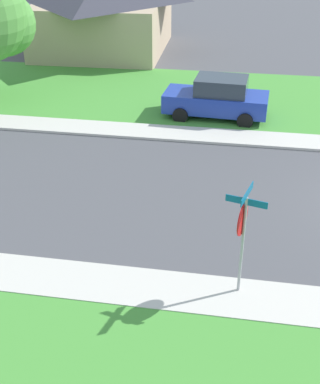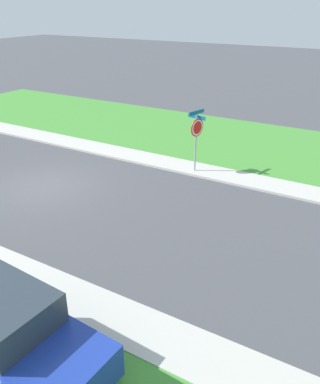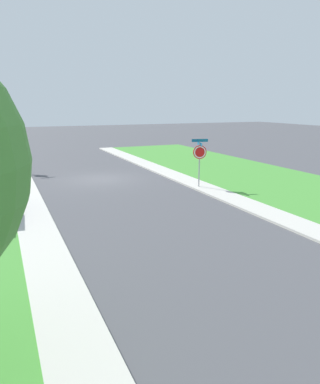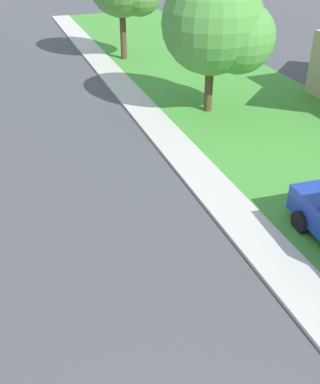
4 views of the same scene
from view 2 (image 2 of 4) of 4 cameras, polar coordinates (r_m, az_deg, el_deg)
The scene contains 3 objects.
ground_plane at distance 17.02m, azimuth -16.17°, elevation 0.78°, with size 120.00×120.00×0.00m, color #4C4C51.
stop_sign_far_corner at distance 17.10m, azimuth 5.24°, elevation 8.61°, with size 0.90×0.90×2.77m.
car_blue_driveway_right at distance 8.95m, azimuth -20.80°, elevation -18.38°, with size 2.24×4.40×1.76m.
Camera 2 is at (10.41, 11.59, 6.85)m, focal length 37.42 mm.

